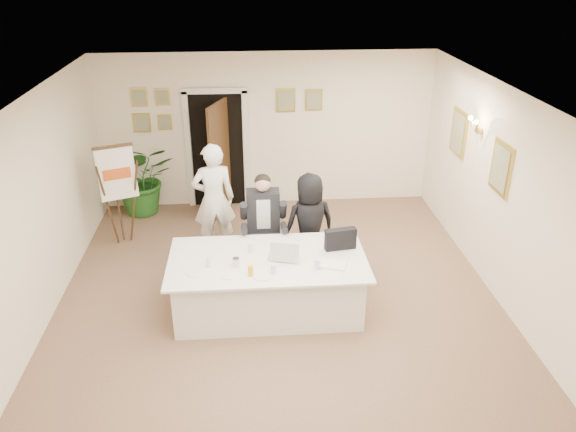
# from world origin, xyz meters

# --- Properties ---
(floor) EXTENTS (7.00, 7.00, 0.00)m
(floor) POSITION_xyz_m (0.00, 0.00, 0.00)
(floor) COLOR brown
(floor) RESTS_ON ground
(ceiling) EXTENTS (6.00, 7.00, 0.02)m
(ceiling) POSITION_xyz_m (0.00, 0.00, 2.80)
(ceiling) COLOR white
(ceiling) RESTS_ON wall_back
(wall_back) EXTENTS (6.00, 0.10, 2.80)m
(wall_back) POSITION_xyz_m (0.00, 3.50, 1.40)
(wall_back) COLOR white
(wall_back) RESTS_ON floor
(wall_front) EXTENTS (6.00, 0.10, 2.80)m
(wall_front) POSITION_xyz_m (0.00, -3.50, 1.40)
(wall_front) COLOR white
(wall_front) RESTS_ON floor
(wall_left) EXTENTS (0.10, 7.00, 2.80)m
(wall_left) POSITION_xyz_m (-3.00, 0.00, 1.40)
(wall_left) COLOR white
(wall_left) RESTS_ON floor
(wall_right) EXTENTS (0.10, 7.00, 2.80)m
(wall_right) POSITION_xyz_m (3.00, 0.00, 1.40)
(wall_right) COLOR white
(wall_right) RESTS_ON floor
(doorway) EXTENTS (1.14, 0.86, 2.20)m
(doorway) POSITION_xyz_m (-0.88, 3.32, 1.04)
(doorway) COLOR black
(doorway) RESTS_ON floor
(pictures_back_wall) EXTENTS (3.40, 0.06, 0.80)m
(pictures_back_wall) POSITION_xyz_m (-0.80, 3.47, 1.85)
(pictures_back_wall) COLOR gold
(pictures_back_wall) RESTS_ON wall_back
(pictures_right_wall) EXTENTS (0.06, 2.20, 0.80)m
(pictures_right_wall) POSITION_xyz_m (2.97, 1.20, 1.75)
(pictures_right_wall) COLOR gold
(pictures_right_wall) RESTS_ON wall_right
(wall_sconce) EXTENTS (0.20, 0.30, 0.24)m
(wall_sconce) POSITION_xyz_m (2.90, 1.20, 2.10)
(wall_sconce) COLOR #B5873A
(wall_sconce) RESTS_ON wall_right
(conference_table) EXTENTS (2.54, 1.36, 0.78)m
(conference_table) POSITION_xyz_m (-0.15, -0.06, 0.39)
(conference_table) COLOR white
(conference_table) RESTS_ON floor
(seated_man) EXTENTS (0.69, 0.73, 1.51)m
(seated_man) POSITION_xyz_m (-0.16, 1.02, 0.76)
(seated_man) COLOR black
(seated_man) RESTS_ON floor
(flip_chart) EXTENTS (0.59, 0.46, 1.65)m
(flip_chart) POSITION_xyz_m (-2.42, 2.00, 0.76)
(flip_chart) COLOR #382611
(flip_chart) RESTS_ON floor
(standing_man) EXTENTS (0.72, 0.54, 1.79)m
(standing_man) POSITION_xyz_m (-0.90, 1.60, 0.90)
(standing_man) COLOR white
(standing_man) RESTS_ON floor
(standing_woman) EXTENTS (0.83, 0.62, 1.53)m
(standing_woman) POSITION_xyz_m (0.50, 0.90, 0.77)
(standing_woman) COLOR black
(standing_woman) RESTS_ON floor
(potted_palm) EXTENTS (1.25, 1.10, 1.33)m
(potted_palm) POSITION_xyz_m (-2.26, 3.20, 0.66)
(potted_palm) COLOR #20571D
(potted_palm) RESTS_ON floor
(laptop) EXTENTS (0.46, 0.47, 0.28)m
(laptop) POSITION_xyz_m (0.06, -0.04, 0.91)
(laptop) COLOR #B7BABC
(laptop) RESTS_ON conference_table
(laptop_bag) EXTENTS (0.43, 0.18, 0.29)m
(laptop_bag) POSITION_xyz_m (0.82, 0.13, 0.92)
(laptop_bag) COLOR black
(laptop_bag) RESTS_ON conference_table
(paper_stack) EXTENTS (0.36, 0.30, 0.03)m
(paper_stack) POSITION_xyz_m (0.66, -0.31, 0.79)
(paper_stack) COLOR white
(paper_stack) RESTS_ON conference_table
(plate_left) EXTENTS (0.29, 0.29, 0.01)m
(plate_left) POSITION_xyz_m (-1.04, -0.35, 0.78)
(plate_left) COLOR white
(plate_left) RESTS_ON conference_table
(plate_mid) EXTENTS (0.25, 0.25, 0.01)m
(plate_mid) POSITION_xyz_m (-0.63, -0.45, 0.78)
(plate_mid) COLOR white
(plate_mid) RESTS_ON conference_table
(plate_near) EXTENTS (0.28, 0.28, 0.01)m
(plate_near) POSITION_xyz_m (-0.23, -0.50, 0.78)
(plate_near) COLOR white
(plate_near) RESTS_ON conference_table
(glass_a) EXTENTS (0.06, 0.06, 0.14)m
(glass_a) POSITION_xyz_m (-0.89, -0.21, 0.84)
(glass_a) COLOR silver
(glass_a) RESTS_ON conference_table
(glass_b) EXTENTS (0.08, 0.08, 0.14)m
(glass_b) POSITION_xyz_m (-0.10, -0.45, 0.84)
(glass_b) COLOR silver
(glass_b) RESTS_ON conference_table
(glass_c) EXTENTS (0.07, 0.07, 0.14)m
(glass_c) POSITION_xyz_m (0.45, -0.39, 0.84)
(glass_c) COLOR silver
(glass_c) RESTS_ON conference_table
(glass_d) EXTENTS (0.08, 0.08, 0.14)m
(glass_d) POSITION_xyz_m (-0.36, 0.12, 0.84)
(glass_d) COLOR silver
(glass_d) RESTS_ON conference_table
(oj_glass) EXTENTS (0.08, 0.08, 0.13)m
(oj_glass) POSITION_xyz_m (-0.37, -0.46, 0.84)
(oj_glass) COLOR gold
(oj_glass) RESTS_ON conference_table
(steel_jug) EXTENTS (0.11, 0.11, 0.11)m
(steel_jug) POSITION_xyz_m (-0.55, -0.22, 0.83)
(steel_jug) COLOR silver
(steel_jug) RESTS_ON conference_table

